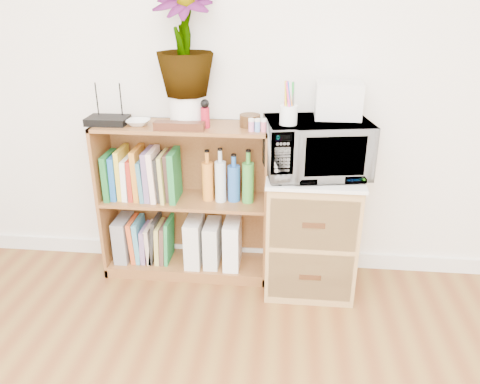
# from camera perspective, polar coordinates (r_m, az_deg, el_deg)

# --- Properties ---
(skirting_board) EXTENTS (4.00, 0.02, 0.10)m
(skirting_board) POSITION_cam_1_polar(r_m,az_deg,el_deg) (3.10, 0.64, -7.58)
(skirting_board) COLOR white
(skirting_board) RESTS_ON ground
(bookshelf) EXTENTS (1.00, 0.30, 0.95)m
(bookshelf) POSITION_cam_1_polar(r_m,az_deg,el_deg) (2.83, -6.67, -1.21)
(bookshelf) COLOR brown
(bookshelf) RESTS_ON ground
(wicker_unit) EXTENTS (0.50, 0.45, 0.70)m
(wicker_unit) POSITION_cam_1_polar(r_m,az_deg,el_deg) (2.76, 8.58, -4.88)
(wicker_unit) COLOR #9E7542
(wicker_unit) RESTS_ON ground
(microwave) EXTENTS (0.60, 0.46, 0.30)m
(microwave) POSITION_cam_1_polar(r_m,az_deg,el_deg) (2.55, 9.28, 5.36)
(microwave) COLOR silver
(microwave) RESTS_ON wicker_unit
(pen_cup) EXTENTS (0.09, 0.09, 0.10)m
(pen_cup) POSITION_cam_1_polar(r_m,az_deg,el_deg) (2.40, 5.92, 9.33)
(pen_cup) COLOR white
(pen_cup) RESTS_ON microwave
(small_appliance) EXTENTS (0.24, 0.20, 0.19)m
(small_appliance) POSITION_cam_1_polar(r_m,az_deg,el_deg) (2.57, 11.87, 10.93)
(small_appliance) COLOR silver
(small_appliance) RESTS_ON microwave
(router) EXTENTS (0.23, 0.15, 0.04)m
(router) POSITION_cam_1_polar(r_m,az_deg,el_deg) (2.77, -15.82, 8.40)
(router) COLOR black
(router) RESTS_ON bookshelf
(white_bowl) EXTENTS (0.13, 0.13, 0.03)m
(white_bowl) POSITION_cam_1_polar(r_m,az_deg,el_deg) (2.70, -12.28, 8.28)
(white_bowl) COLOR silver
(white_bowl) RESTS_ON bookshelf
(plant_pot) EXTENTS (0.19, 0.19, 0.16)m
(plant_pot) POSITION_cam_1_polar(r_m,az_deg,el_deg) (2.66, -6.46, 9.91)
(plant_pot) COLOR white
(plant_pot) RESTS_ON bookshelf
(potted_plant) EXTENTS (0.32, 0.32, 0.57)m
(potted_plant) POSITION_cam_1_polar(r_m,az_deg,el_deg) (2.60, -6.84, 17.79)
(potted_plant) COLOR #34702D
(potted_plant) RESTS_ON plant_pot
(trinket_box) EXTENTS (0.28, 0.07, 0.04)m
(trinket_box) POSITION_cam_1_polar(r_m,az_deg,el_deg) (2.56, -7.41, 7.99)
(trinket_box) COLOR #3C1D10
(trinket_box) RESTS_ON bookshelf
(kokeshi_doll) EXTENTS (0.05, 0.05, 0.11)m
(kokeshi_doll) POSITION_cam_1_polar(r_m,az_deg,el_deg) (2.59, -4.26, 9.02)
(kokeshi_doll) COLOR #A71428
(kokeshi_doll) RESTS_ON bookshelf
(wooden_bowl) EXTENTS (0.11, 0.11, 0.07)m
(wooden_bowl) POSITION_cam_1_polar(r_m,az_deg,el_deg) (2.61, 1.21, 8.71)
(wooden_bowl) COLOR #331E0E
(wooden_bowl) RESTS_ON bookshelf
(paint_jars) EXTENTS (0.11, 0.04, 0.06)m
(paint_jars) POSITION_cam_1_polar(r_m,az_deg,el_deg) (2.51, 2.14, 7.99)
(paint_jars) COLOR pink
(paint_jars) RESTS_ON bookshelf
(file_box) EXTENTS (0.08, 0.22, 0.27)m
(file_box) POSITION_cam_1_polar(r_m,az_deg,el_deg) (3.06, -13.93, -5.42)
(file_box) COLOR gray
(file_box) RESTS_ON bookshelf
(magazine_holder_left) EXTENTS (0.09, 0.24, 0.30)m
(magazine_holder_left) POSITION_cam_1_polar(r_m,az_deg,el_deg) (2.93, -5.55, -5.89)
(magazine_holder_left) COLOR silver
(magazine_holder_left) RESTS_ON bookshelf
(magazine_holder_mid) EXTENTS (0.09, 0.22, 0.28)m
(magazine_holder_mid) POSITION_cam_1_polar(r_m,az_deg,el_deg) (2.91, -3.38, -6.22)
(magazine_holder_mid) COLOR silver
(magazine_holder_mid) RESTS_ON bookshelf
(magazine_holder_right) EXTENTS (0.09, 0.24, 0.30)m
(magazine_holder_right) POSITION_cam_1_polar(r_m,az_deg,el_deg) (2.89, -0.92, -6.15)
(magazine_holder_right) COLOR white
(magazine_holder_right) RESTS_ON bookshelf
(cookbooks) EXTENTS (0.43, 0.20, 0.31)m
(cookbooks) POSITION_cam_1_polar(r_m,az_deg,el_deg) (2.83, -11.67, 2.07)
(cookbooks) COLOR #1B662A
(cookbooks) RESTS_ON bookshelf
(liquor_bottles) EXTENTS (0.31, 0.07, 0.31)m
(liquor_bottles) POSITION_cam_1_polar(r_m,az_deg,el_deg) (2.72, -1.43, 1.89)
(liquor_bottles) COLOR orange
(liquor_bottles) RESTS_ON bookshelf
(lower_books) EXTENTS (0.26, 0.19, 0.29)m
(lower_books) POSITION_cam_1_polar(r_m,az_deg,el_deg) (3.01, -10.69, -5.79)
(lower_books) COLOR #D05224
(lower_books) RESTS_ON bookshelf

